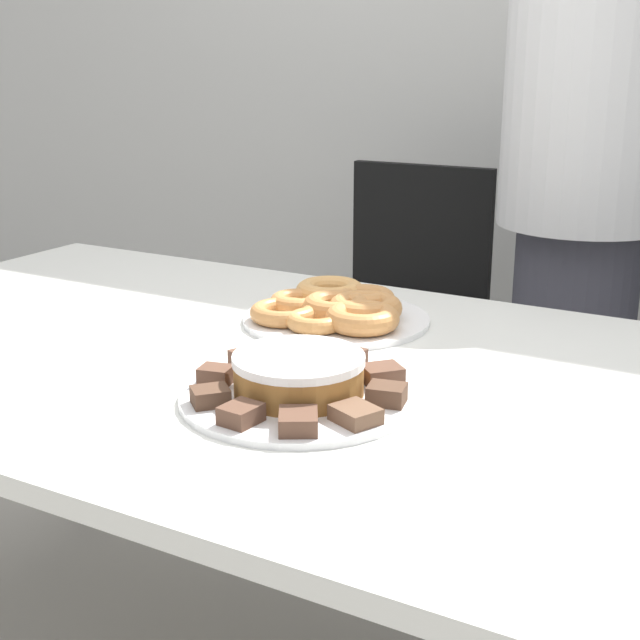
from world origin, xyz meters
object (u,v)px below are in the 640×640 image
Objects in this scene: office_chair_left at (397,348)px; plate_donuts at (336,319)px; person_standing at (583,203)px; frosted_cake at (299,374)px; plate_cake at (299,397)px.

office_chair_left is 0.82m from plate_donuts.
office_chair_left is at bearing 171.49° from person_standing.
person_standing is at bearing 68.01° from plate_donuts.
plate_cake is at bearing 116.57° from frosted_cake.
plate_donuts is at bearing 110.40° from plate_cake.
frosted_cake is (0.13, -0.35, 0.03)m from plate_donuts.
frosted_cake is at bearing -63.43° from plate_cake.
person_standing reaches higher than frosted_cake.
person_standing is at bearing -9.96° from office_chair_left.
plate_cake is (-0.13, -1.01, -0.14)m from person_standing.
plate_donuts is 1.82× the size of frosted_cake.
plate_cake is 1.81× the size of frosted_cake.
office_chair_left reaches higher than plate_donuts.
frosted_cake is at bearing -69.60° from plate_donuts.
plate_cake is (0.34, -1.08, 0.30)m from office_chair_left.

